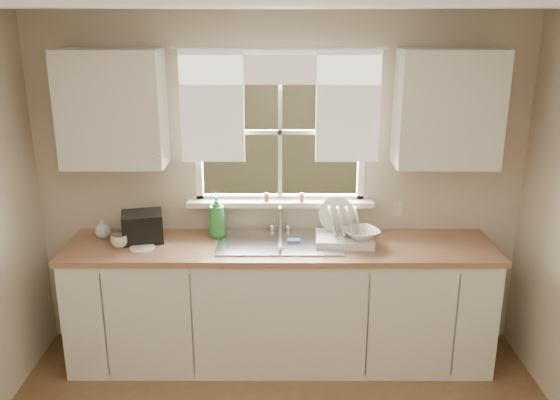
{
  "coord_description": "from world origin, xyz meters",
  "views": [
    {
      "loc": [
        0.01,
        -2.22,
        2.47
      ],
      "look_at": [
        0.0,
        1.65,
        1.25
      ],
      "focal_mm": 38.0,
      "sensor_mm": 36.0,
      "label": 1
    }
  ],
  "objects_px": {
    "cup": "(119,241)",
    "soap_bottle_a": "(217,216)",
    "black_appliance": "(142,227)",
    "dish_rack": "(344,232)"
  },
  "relations": [
    {
      "from": "cup",
      "to": "soap_bottle_a",
      "type": "bearing_deg",
      "value": 5.69
    },
    {
      "from": "cup",
      "to": "black_appliance",
      "type": "relative_size",
      "value": 0.42
    },
    {
      "from": "soap_bottle_a",
      "to": "black_appliance",
      "type": "distance_m",
      "value": 0.54
    },
    {
      "from": "soap_bottle_a",
      "to": "cup",
      "type": "bearing_deg",
      "value": -168.03
    },
    {
      "from": "soap_bottle_a",
      "to": "cup",
      "type": "xyz_separation_m",
      "value": [
        -0.66,
        -0.21,
        -0.12
      ]
    },
    {
      "from": "dish_rack",
      "to": "black_appliance",
      "type": "relative_size",
      "value": 1.49
    },
    {
      "from": "dish_rack",
      "to": "cup",
      "type": "xyz_separation_m",
      "value": [
        -1.58,
        -0.1,
        -0.03
      ]
    },
    {
      "from": "soap_bottle_a",
      "to": "dish_rack",
      "type": "bearing_deg",
      "value": -12.94
    },
    {
      "from": "black_appliance",
      "to": "cup",
      "type": "bearing_deg",
      "value": -147.87
    },
    {
      "from": "cup",
      "to": "black_appliance",
      "type": "bearing_deg",
      "value": 33.25
    }
  ]
}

